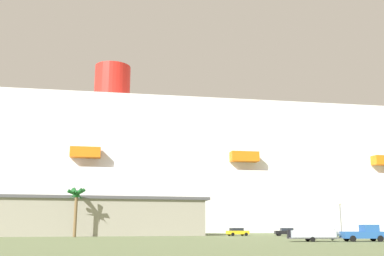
{
  "coord_description": "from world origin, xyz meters",
  "views": [
    {
      "loc": [
        -22.57,
        -79.75,
        2.12
      ],
      "look_at": [
        -1.13,
        34.42,
        27.13
      ],
      "focal_mm": 42.33,
      "sensor_mm": 36.0,
      "label": 1
    }
  ],
  "objects_px": {
    "parked_car_silver_sedan": "(13,232)",
    "street_lamp": "(340,213)",
    "palm_tree": "(76,199)",
    "parked_car_black_coupe": "(286,232)",
    "cruise_ship": "(233,179)",
    "pickup_truck": "(364,233)",
    "small_boat_on_trailer": "(317,234)",
    "parked_car_yellow_taxi": "(237,232)"
  },
  "relations": [
    {
      "from": "palm_tree",
      "to": "parked_car_black_coupe",
      "type": "distance_m",
      "value": 42.17
    },
    {
      "from": "pickup_truck",
      "to": "palm_tree",
      "type": "relative_size",
      "value": 0.63
    },
    {
      "from": "cruise_ship",
      "to": "palm_tree",
      "type": "distance_m",
      "value": 68.74
    },
    {
      "from": "parked_car_silver_sedan",
      "to": "parked_car_black_coupe",
      "type": "bearing_deg",
      "value": -8.45
    },
    {
      "from": "palm_tree",
      "to": "pickup_truck",
      "type": "bearing_deg",
      "value": -38.11
    },
    {
      "from": "parked_car_black_coupe",
      "to": "parked_car_silver_sedan",
      "type": "xyz_separation_m",
      "value": [
        -54.24,
        8.06,
        0.0
      ]
    },
    {
      "from": "street_lamp",
      "to": "parked_car_black_coupe",
      "type": "xyz_separation_m",
      "value": [
        -9.59,
        4.97,
        -3.59
      ]
    },
    {
      "from": "pickup_truck",
      "to": "cruise_ship",
      "type": "bearing_deg",
      "value": 86.35
    },
    {
      "from": "small_boat_on_trailer",
      "to": "cruise_ship",
      "type": "bearing_deg",
      "value": 81.86
    },
    {
      "from": "palm_tree",
      "to": "parked_car_yellow_taxi",
      "type": "bearing_deg",
      "value": 6.17
    },
    {
      "from": "street_lamp",
      "to": "palm_tree",
      "type": "bearing_deg",
      "value": 176.06
    },
    {
      "from": "palm_tree",
      "to": "parked_car_black_coupe",
      "type": "bearing_deg",
      "value": 1.98
    },
    {
      "from": "palm_tree",
      "to": "small_boat_on_trailer",
      "type": "bearing_deg",
      "value": -42.54
    },
    {
      "from": "palm_tree",
      "to": "parked_car_silver_sedan",
      "type": "bearing_deg",
      "value": 142.88
    },
    {
      "from": "small_boat_on_trailer",
      "to": "street_lamp",
      "type": "bearing_deg",
      "value": 55.94
    },
    {
      "from": "street_lamp",
      "to": "parked_car_yellow_taxi",
      "type": "height_order",
      "value": "street_lamp"
    },
    {
      "from": "street_lamp",
      "to": "parked_car_silver_sedan",
      "type": "xyz_separation_m",
      "value": [
        -63.83,
        13.03,
        -3.59
      ]
    },
    {
      "from": "cruise_ship",
      "to": "street_lamp",
      "type": "height_order",
      "value": "cruise_ship"
    },
    {
      "from": "cruise_ship",
      "to": "parked_car_yellow_taxi",
      "type": "distance_m",
      "value": 51.91
    },
    {
      "from": "small_boat_on_trailer",
      "to": "palm_tree",
      "type": "height_order",
      "value": "palm_tree"
    },
    {
      "from": "parked_car_yellow_taxi",
      "to": "parked_car_silver_sedan",
      "type": "distance_m",
      "value": 44.98
    },
    {
      "from": "small_boat_on_trailer",
      "to": "parked_car_black_coupe",
      "type": "bearing_deg",
      "value": 74.94
    },
    {
      "from": "pickup_truck",
      "to": "parked_car_silver_sedan",
      "type": "distance_m",
      "value": 66.01
    },
    {
      "from": "pickup_truck",
      "to": "parked_car_black_coupe",
      "type": "relative_size",
      "value": 1.25
    },
    {
      "from": "cruise_ship",
      "to": "street_lamp",
      "type": "distance_m",
      "value": 56.48
    },
    {
      "from": "small_boat_on_trailer",
      "to": "parked_car_silver_sedan",
      "type": "height_order",
      "value": "small_boat_on_trailer"
    },
    {
      "from": "palm_tree",
      "to": "parked_car_black_coupe",
      "type": "height_order",
      "value": "palm_tree"
    },
    {
      "from": "cruise_ship",
      "to": "parked_car_yellow_taxi",
      "type": "height_order",
      "value": "cruise_ship"
    },
    {
      "from": "cruise_ship",
      "to": "parked_car_black_coupe",
      "type": "relative_size",
      "value": 64.33
    },
    {
      "from": "small_boat_on_trailer",
      "to": "parked_car_black_coupe",
      "type": "distance_m",
      "value": 32.97
    },
    {
      "from": "pickup_truck",
      "to": "street_lamp",
      "type": "height_order",
      "value": "street_lamp"
    },
    {
      "from": "cruise_ship",
      "to": "pickup_truck",
      "type": "relative_size",
      "value": 51.46
    },
    {
      "from": "parked_car_black_coupe",
      "to": "cruise_ship",
      "type": "bearing_deg",
      "value": 86.42
    },
    {
      "from": "parked_car_silver_sedan",
      "to": "street_lamp",
      "type": "bearing_deg",
      "value": -11.54
    },
    {
      "from": "parked_car_yellow_taxi",
      "to": "parked_car_silver_sedan",
      "type": "bearing_deg",
      "value": 172.28
    },
    {
      "from": "pickup_truck",
      "to": "parked_car_silver_sedan",
      "type": "height_order",
      "value": "pickup_truck"
    },
    {
      "from": "parked_car_yellow_taxi",
      "to": "palm_tree",
      "type": "bearing_deg",
      "value": -173.83
    },
    {
      "from": "pickup_truck",
      "to": "palm_tree",
      "type": "bearing_deg",
      "value": 141.89
    },
    {
      "from": "pickup_truck",
      "to": "parked_car_silver_sedan",
      "type": "xyz_separation_m",
      "value": [
        -52.11,
        40.53,
        -0.21
      ]
    },
    {
      "from": "cruise_ship",
      "to": "parked_car_black_coupe",
      "type": "height_order",
      "value": "cruise_ship"
    },
    {
      "from": "small_boat_on_trailer",
      "to": "street_lamp",
      "type": "height_order",
      "value": "street_lamp"
    },
    {
      "from": "cruise_ship",
      "to": "parked_car_silver_sedan",
      "type": "height_order",
      "value": "cruise_ship"
    }
  ]
}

